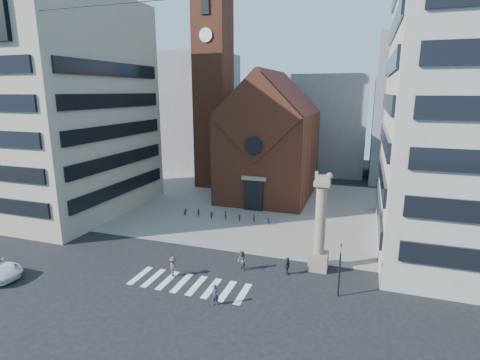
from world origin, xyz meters
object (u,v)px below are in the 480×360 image
pedestrian_1 (242,261)px  pedestrian_2 (287,266)px  lion_column (320,232)px  traffic_light (340,268)px  pedestrian_0 (215,295)px  scooter_0 (185,211)px

pedestrian_1 → pedestrian_2: size_ratio=1.15×
lion_column → pedestrian_1: size_ratio=4.89×
traffic_light → pedestrian_0: size_ratio=2.73×
pedestrian_0 → scooter_0: (-11.34, 17.69, -0.33)m
pedestrian_0 → scooter_0: 21.02m
traffic_light → scooter_0: bearing=145.3°
lion_column → scooter_0: lion_column is taller
lion_column → traffic_light: bearing=-63.5°
lion_column → scooter_0: size_ratio=5.52×
lion_column → traffic_light: lion_column is taller
pedestrian_2 → lion_column: bearing=-36.4°
scooter_0 → pedestrian_1: bearing=-65.9°
traffic_light → scooter_0: 23.99m
pedestrian_2 → pedestrian_1: bearing=113.1°
pedestrian_0 → pedestrian_2: (3.98, 6.24, -0.01)m
lion_column → pedestrian_0: size_ratio=5.50×
pedestrian_0 → scooter_0: size_ratio=1.00×
pedestrian_1 → pedestrian_2: (3.86, 0.50, -0.11)m
lion_column → pedestrian_2: 4.01m
lion_column → pedestrian_2: size_ratio=5.61×
pedestrian_1 → scooter_0: pedestrian_1 is taller
traffic_light → pedestrian_0: traffic_light is taller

